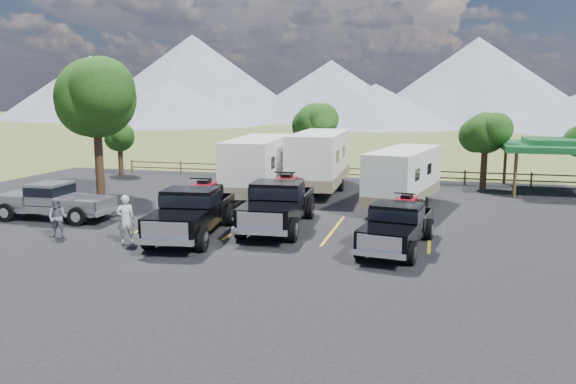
% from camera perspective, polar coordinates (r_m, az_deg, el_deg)
% --- Properties ---
extents(ground, '(320.00, 320.00, 0.00)m').
position_cam_1_polar(ground, '(20.83, -2.78, -6.16)').
color(ground, '#4F5D27').
rests_on(ground, ground).
extents(asphalt_lot, '(44.00, 34.00, 0.04)m').
position_cam_1_polar(asphalt_lot, '(23.60, -0.59, -4.20)').
color(asphalt_lot, black).
rests_on(asphalt_lot, ground).
extents(stall_lines, '(12.12, 5.50, 0.01)m').
position_cam_1_polar(stall_lines, '(24.54, 0.03, -3.60)').
color(stall_lines, gold).
rests_on(stall_lines, asphalt_lot).
extents(tree_big_nw, '(5.54, 5.18, 7.84)m').
position_cam_1_polar(tree_big_nw, '(33.72, -19.00, 9.02)').
color(tree_big_nw, '#322213').
rests_on(tree_big_nw, ground).
extents(tree_ne_a, '(3.11, 2.92, 4.76)m').
position_cam_1_polar(tree_ne_a, '(36.30, 19.40, 5.66)').
color(tree_ne_a, '#322213').
rests_on(tree_ne_a, ground).
extents(tree_north, '(3.46, 3.24, 5.25)m').
position_cam_1_polar(tree_north, '(39.01, 2.76, 6.95)').
color(tree_north, '#322213').
rests_on(tree_north, ground).
extents(tree_nw_small, '(2.59, 2.43, 3.85)m').
position_cam_1_polar(tree_nw_small, '(42.43, -16.75, 5.35)').
color(tree_nw_small, '#322213').
rests_on(tree_nw_small, ground).
extents(rail_fence, '(36.12, 0.12, 1.00)m').
position_cam_1_polar(rail_fence, '(38.16, 8.49, 1.93)').
color(rail_fence, brown).
rests_on(rail_fence, ground).
extents(pavilion, '(6.20, 6.20, 3.22)m').
position_cam_1_polar(pavilion, '(36.87, 25.60, 4.23)').
color(pavilion, brown).
rests_on(pavilion, ground).
extents(mountain_range, '(209.00, 71.00, 20.00)m').
position_cam_1_polar(mountain_range, '(125.84, 8.63, 10.57)').
color(mountain_range, slate).
rests_on(mountain_range, ground).
extents(rig_left, '(2.99, 6.86, 2.22)m').
position_cam_1_polar(rig_left, '(23.20, -9.65, -1.82)').
color(rig_left, black).
rests_on(rig_left, asphalt_lot).
extents(rig_center, '(2.75, 6.95, 2.28)m').
position_cam_1_polar(rig_center, '(24.34, -0.96, -1.08)').
color(rig_center, black).
rests_on(rig_center, asphalt_lot).
extents(rig_right, '(2.68, 6.00, 1.93)m').
position_cam_1_polar(rig_right, '(21.44, 11.10, -3.20)').
color(rig_right, black).
rests_on(rig_right, asphalt_lot).
extents(trailer_left, '(3.18, 9.72, 3.36)m').
position_cam_1_polar(trailer_left, '(31.48, -3.07, 2.58)').
color(trailer_left, white).
rests_on(trailer_left, asphalt_lot).
extents(trailer_center, '(2.98, 10.25, 3.56)m').
position_cam_1_polar(trailer_center, '(33.55, 3.27, 3.19)').
color(trailer_center, white).
rests_on(trailer_center, asphalt_lot).
extents(trailer_right, '(3.67, 8.72, 3.02)m').
position_cam_1_polar(trailer_right, '(29.08, 11.67, 1.45)').
color(trailer_right, white).
rests_on(trailer_right, asphalt_lot).
extents(pickup_silver, '(5.78, 2.10, 1.72)m').
position_cam_1_polar(pickup_silver, '(28.10, -22.72, -0.80)').
color(pickup_silver, gray).
rests_on(pickup_silver, asphalt_lot).
extents(person_a, '(0.82, 0.79, 1.90)m').
position_cam_1_polar(person_a, '(22.64, -16.18, -2.67)').
color(person_a, silver).
rests_on(person_a, asphalt_lot).
extents(person_b, '(0.89, 0.75, 1.62)m').
position_cam_1_polar(person_b, '(24.50, -22.37, -2.44)').
color(person_b, slate).
rests_on(person_b, asphalt_lot).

